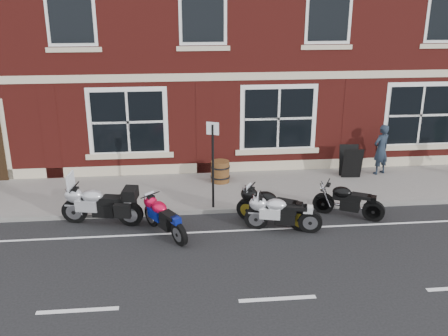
{
  "coord_description": "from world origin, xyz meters",
  "views": [
    {
      "loc": [
        -1.97,
        -11.61,
        5.86
      ],
      "look_at": [
        -0.64,
        1.6,
        1.28
      ],
      "focal_mm": 40.0,
      "sensor_mm": 36.0,
      "label": 1
    }
  ],
  "objects_px": {
    "moto_sport_red": "(165,216)",
    "barrel_planter": "(220,172)",
    "moto_sport_silver": "(282,212)",
    "pedestrian_left": "(381,149)",
    "moto_sport_black": "(273,206)",
    "a_board_sign": "(351,162)",
    "moto_touring_silver": "(99,203)",
    "parking_sign": "(213,159)",
    "moto_naked_black": "(347,199)"
  },
  "relations": [
    {
      "from": "moto_sport_silver",
      "to": "pedestrian_left",
      "type": "bearing_deg",
      "value": -33.73
    },
    {
      "from": "pedestrian_left",
      "to": "a_board_sign",
      "type": "xyz_separation_m",
      "value": [
        -1.1,
        -0.21,
        -0.33
      ]
    },
    {
      "from": "barrel_planter",
      "to": "moto_sport_red",
      "type": "bearing_deg",
      "value": -117.12
    },
    {
      "from": "moto_sport_red",
      "to": "pedestrian_left",
      "type": "bearing_deg",
      "value": -4.4
    },
    {
      "from": "moto_sport_black",
      "to": "a_board_sign",
      "type": "relative_size",
      "value": 1.79
    },
    {
      "from": "moto_touring_silver",
      "to": "moto_sport_silver",
      "type": "height_order",
      "value": "moto_touring_silver"
    },
    {
      "from": "moto_sport_silver",
      "to": "pedestrian_left",
      "type": "relative_size",
      "value": 1.17
    },
    {
      "from": "moto_sport_silver",
      "to": "barrel_planter",
      "type": "distance_m",
      "value": 3.71
    },
    {
      "from": "moto_sport_silver",
      "to": "moto_sport_black",
      "type": "bearing_deg",
      "value": 39.14
    },
    {
      "from": "parking_sign",
      "to": "moto_naked_black",
      "type": "bearing_deg",
      "value": 10.71
    },
    {
      "from": "moto_sport_red",
      "to": "a_board_sign",
      "type": "height_order",
      "value": "a_board_sign"
    },
    {
      "from": "moto_sport_black",
      "to": "barrel_planter",
      "type": "relative_size",
      "value": 2.69
    },
    {
      "from": "moto_sport_silver",
      "to": "parking_sign",
      "type": "bearing_deg",
      "value": 64.1
    },
    {
      "from": "a_board_sign",
      "to": "moto_sport_black",
      "type": "bearing_deg",
      "value": -130.35
    },
    {
      "from": "moto_sport_red",
      "to": "pedestrian_left",
      "type": "distance_m",
      "value": 8.1
    },
    {
      "from": "parking_sign",
      "to": "moto_sport_red",
      "type": "bearing_deg",
      "value": -112.46
    },
    {
      "from": "moto_sport_red",
      "to": "moto_naked_black",
      "type": "bearing_deg",
      "value": -24.4
    },
    {
      "from": "moto_sport_silver",
      "to": "parking_sign",
      "type": "xyz_separation_m",
      "value": [
        -1.68,
        1.43,
        1.04
      ]
    },
    {
      "from": "a_board_sign",
      "to": "parking_sign",
      "type": "xyz_separation_m",
      "value": [
        -4.76,
        -2.09,
        0.92
      ]
    },
    {
      "from": "moto_sport_black",
      "to": "moto_sport_silver",
      "type": "relative_size",
      "value": 0.94
    },
    {
      "from": "moto_touring_silver",
      "to": "moto_sport_black",
      "type": "bearing_deg",
      "value": -84.2
    },
    {
      "from": "pedestrian_left",
      "to": "a_board_sign",
      "type": "height_order",
      "value": "pedestrian_left"
    },
    {
      "from": "moto_sport_red",
      "to": "moto_sport_silver",
      "type": "xyz_separation_m",
      "value": [
        3.04,
        -0.07,
        0.02
      ]
    },
    {
      "from": "moto_sport_black",
      "to": "pedestrian_left",
      "type": "bearing_deg",
      "value": -20.84
    },
    {
      "from": "moto_sport_silver",
      "to": "parking_sign",
      "type": "distance_m",
      "value": 2.44
    },
    {
      "from": "barrel_planter",
      "to": "moto_touring_silver",
      "type": "bearing_deg",
      "value": -143.6
    },
    {
      "from": "parking_sign",
      "to": "pedestrian_left",
      "type": "bearing_deg",
      "value": 43.68
    },
    {
      "from": "moto_sport_red",
      "to": "parking_sign",
      "type": "relative_size",
      "value": 0.7
    },
    {
      "from": "moto_sport_red",
      "to": "moto_sport_black",
      "type": "xyz_separation_m",
      "value": [
        2.87,
        0.3,
        0.04
      ]
    },
    {
      "from": "moto_sport_red",
      "to": "moto_sport_silver",
      "type": "height_order",
      "value": "moto_sport_silver"
    },
    {
      "from": "pedestrian_left",
      "to": "barrel_planter",
      "type": "relative_size",
      "value": 2.45
    },
    {
      "from": "moto_naked_black",
      "to": "barrel_planter",
      "type": "xyz_separation_m",
      "value": [
        -3.29,
        2.8,
        -0.04
      ]
    },
    {
      "from": "moto_touring_silver",
      "to": "barrel_planter",
      "type": "xyz_separation_m",
      "value": [
        3.5,
        2.58,
        -0.13
      ]
    },
    {
      "from": "moto_sport_silver",
      "to": "moto_naked_black",
      "type": "relative_size",
      "value": 1.11
    },
    {
      "from": "moto_sport_red",
      "to": "moto_naked_black",
      "type": "distance_m",
      "value": 5.07
    },
    {
      "from": "moto_sport_silver",
      "to": "moto_naked_black",
      "type": "bearing_deg",
      "value": -56.73
    },
    {
      "from": "barrel_planter",
      "to": "a_board_sign",
      "type": "bearing_deg",
      "value": 0.51
    },
    {
      "from": "pedestrian_left",
      "to": "moto_touring_silver",
      "type": "bearing_deg",
      "value": -6.68
    },
    {
      "from": "moto_naked_black",
      "to": "barrel_planter",
      "type": "height_order",
      "value": "moto_naked_black"
    },
    {
      "from": "moto_sport_red",
      "to": "moto_sport_black",
      "type": "bearing_deg",
      "value": -25.3
    },
    {
      "from": "barrel_planter",
      "to": "parking_sign",
      "type": "xyz_separation_m",
      "value": [
        -0.39,
        -2.05,
        1.1
      ]
    },
    {
      "from": "moto_sport_black",
      "to": "moto_sport_silver",
      "type": "xyz_separation_m",
      "value": [
        0.17,
        -0.37,
        -0.03
      ]
    },
    {
      "from": "moto_touring_silver",
      "to": "pedestrian_left",
      "type": "xyz_separation_m",
      "value": [
        8.97,
        2.83,
        0.38
      ]
    },
    {
      "from": "moto_touring_silver",
      "to": "barrel_planter",
      "type": "bearing_deg",
      "value": -41.28
    },
    {
      "from": "a_board_sign",
      "to": "barrel_planter",
      "type": "bearing_deg",
      "value": -173.96
    },
    {
      "from": "moto_sport_silver",
      "to": "barrel_planter",
      "type": "relative_size",
      "value": 2.85
    },
    {
      "from": "moto_sport_red",
      "to": "barrel_planter",
      "type": "xyz_separation_m",
      "value": [
        1.75,
        3.41,
        -0.04
      ]
    },
    {
      "from": "moto_sport_black",
      "to": "pedestrian_left",
      "type": "xyz_separation_m",
      "value": [
        4.35,
        3.36,
        0.43
      ]
    },
    {
      "from": "moto_naked_black",
      "to": "a_board_sign",
      "type": "distance_m",
      "value": 3.04
    },
    {
      "from": "pedestrian_left",
      "to": "barrel_planter",
      "type": "height_order",
      "value": "pedestrian_left"
    }
  ]
}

